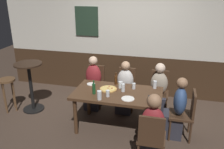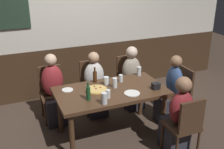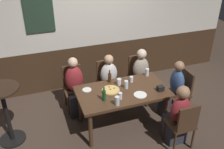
{
  "view_description": "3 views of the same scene",
  "coord_description": "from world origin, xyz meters",
  "px_view_note": "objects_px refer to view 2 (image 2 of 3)",
  "views": [
    {
      "loc": [
        0.84,
        -3.79,
        2.55
      ],
      "look_at": [
        -0.12,
        0.06,
        1.04
      ],
      "focal_mm": 38.36,
      "sensor_mm": 36.0,
      "label": 1
    },
    {
      "loc": [
        -1.36,
        -3.32,
        2.45
      ],
      "look_at": [
        0.01,
        -0.03,
        0.99
      ],
      "focal_mm": 44.58,
      "sensor_mm": 36.0,
      "label": 2
    },
    {
      "loc": [
        -1.42,
        -3.45,
        3.17
      ],
      "look_at": [
        -0.18,
        0.03,
        1.08
      ],
      "focal_mm": 41.44,
      "sensor_mm": 36.0,
      "label": 3
    }
  ],
  "objects_px": {
    "person_right_far": "(132,82)",
    "highball_clear": "(108,94)",
    "chair_right_near": "(185,124)",
    "person_right_near": "(178,120)",
    "pizza": "(96,89)",
    "plate_white_large": "(132,93)",
    "beer_glass_half": "(106,81)",
    "chair_left_far": "(52,90)",
    "pint_glass_pale": "(139,72)",
    "person_mid_far": "(95,89)",
    "tumbler_short": "(115,83)",
    "chair_mid_far": "(92,83)",
    "condiment_caddy": "(156,86)",
    "chair_head_east": "(179,91)",
    "chair_right_far": "(128,77)",
    "beer_bottle_brown": "(95,76)",
    "person_head_east": "(171,95)",
    "dining_table": "(111,95)",
    "pint_glass_amber": "(104,99)",
    "beer_bottle_green": "(88,93)",
    "tumbler_water": "(121,79)",
    "plate_white_small": "(67,90)",
    "person_left_far": "(54,95)"
  },
  "relations": [
    {
      "from": "chair_right_near",
      "to": "person_mid_far",
      "type": "xyz_separation_m",
      "value": [
        -0.69,
        1.53,
        -0.04
      ]
    },
    {
      "from": "pizza",
      "to": "plate_white_large",
      "type": "relative_size",
      "value": 1.41
    },
    {
      "from": "pint_glass_amber",
      "to": "beer_glass_half",
      "type": "height_order",
      "value": "pint_glass_amber"
    },
    {
      "from": "plate_white_large",
      "to": "beer_bottle_green",
      "type": "bearing_deg",
      "value": 174.45
    },
    {
      "from": "person_mid_far",
      "to": "pizza",
      "type": "bearing_deg",
      "value": -107.4
    },
    {
      "from": "chair_right_near",
      "to": "person_head_east",
      "type": "xyz_separation_m",
      "value": [
        0.35,
        0.85,
        -0.03
      ]
    },
    {
      "from": "chair_left_far",
      "to": "beer_bottle_green",
      "type": "relative_size",
      "value": 3.46
    },
    {
      "from": "dining_table",
      "to": "pint_glass_pale",
      "type": "xyz_separation_m",
      "value": [
        0.63,
        0.34,
        0.15
      ]
    },
    {
      "from": "beer_glass_half",
      "to": "person_right_far",
      "type": "bearing_deg",
      "value": 35.38
    },
    {
      "from": "chair_left_far",
      "to": "beer_glass_half",
      "type": "height_order",
      "value": "chair_left_far"
    },
    {
      "from": "chair_head_east",
      "to": "highball_clear",
      "type": "distance_m",
      "value": 1.38
    },
    {
      "from": "dining_table",
      "to": "plate_white_large",
      "type": "relative_size",
      "value": 7.13
    },
    {
      "from": "chair_mid_far",
      "to": "person_head_east",
      "type": "height_order",
      "value": "person_head_east"
    },
    {
      "from": "person_right_far",
      "to": "plate_white_small",
      "type": "height_order",
      "value": "person_right_far"
    },
    {
      "from": "beer_glass_half",
      "to": "beer_bottle_green",
      "type": "height_order",
      "value": "beer_bottle_green"
    },
    {
      "from": "beer_bottle_green",
      "to": "plate_white_small",
      "type": "xyz_separation_m",
      "value": [
        -0.19,
        0.39,
        -0.09
      ]
    },
    {
      "from": "chair_right_far",
      "to": "chair_mid_far",
      "type": "xyz_separation_m",
      "value": [
        -0.69,
        0.0,
        0.0
      ]
    },
    {
      "from": "dining_table",
      "to": "person_head_east",
      "type": "height_order",
      "value": "person_head_east"
    },
    {
      "from": "pint_glass_pale",
      "to": "pint_glass_amber",
      "type": "distance_m",
      "value": 1.1
    },
    {
      "from": "chair_left_far",
      "to": "chair_mid_far",
      "type": "bearing_deg",
      "value": 0.0
    },
    {
      "from": "chair_right_near",
      "to": "beer_glass_half",
      "type": "relative_size",
      "value": 7.17
    },
    {
      "from": "person_left_far",
      "to": "beer_glass_half",
      "type": "height_order",
      "value": "person_left_far"
    },
    {
      "from": "chair_left_far",
      "to": "beer_bottle_brown",
      "type": "xyz_separation_m",
      "value": [
        0.58,
        -0.49,
        0.34
      ]
    },
    {
      "from": "chair_right_far",
      "to": "person_right_far",
      "type": "distance_m",
      "value": 0.17
    },
    {
      "from": "person_right_far",
      "to": "highball_clear",
      "type": "bearing_deg",
      "value": -132.42
    },
    {
      "from": "dining_table",
      "to": "condiment_caddy",
      "type": "xyz_separation_m",
      "value": [
        0.61,
        -0.21,
        0.13
      ]
    },
    {
      "from": "chair_left_far",
      "to": "chair_head_east",
      "type": "relative_size",
      "value": 1.0
    },
    {
      "from": "chair_left_far",
      "to": "chair_mid_far",
      "type": "distance_m",
      "value": 0.69
    },
    {
      "from": "pint_glass_pale",
      "to": "chair_mid_far",
      "type": "bearing_deg",
      "value": 140.78
    },
    {
      "from": "pizza",
      "to": "beer_bottle_green",
      "type": "height_order",
      "value": "beer_bottle_green"
    },
    {
      "from": "chair_right_far",
      "to": "pint_glass_amber",
      "type": "xyz_separation_m",
      "value": [
        -0.92,
        -1.2,
        0.32
      ]
    },
    {
      "from": "chair_right_far",
      "to": "beer_bottle_green",
      "type": "bearing_deg",
      "value": -136.84
    },
    {
      "from": "chair_left_far",
      "to": "condiment_caddy",
      "type": "bearing_deg",
      "value": -39.11
    },
    {
      "from": "plate_white_large",
      "to": "person_left_far",
      "type": "bearing_deg",
      "value": 135.28
    },
    {
      "from": "chair_left_far",
      "to": "person_mid_far",
      "type": "relative_size",
      "value": 0.81
    },
    {
      "from": "chair_right_near",
      "to": "person_right_near",
      "type": "distance_m",
      "value": 0.16
    },
    {
      "from": "highball_clear",
      "to": "tumbler_short",
      "type": "xyz_separation_m",
      "value": [
        0.21,
        0.27,
        0.02
      ]
    },
    {
      "from": "beer_glass_half",
      "to": "tumbler_short",
      "type": "height_order",
      "value": "tumbler_short"
    },
    {
      "from": "person_right_far",
      "to": "highball_clear",
      "type": "distance_m",
      "value": 1.25
    },
    {
      "from": "person_right_near",
      "to": "person_head_east",
      "type": "distance_m",
      "value": 0.77
    },
    {
      "from": "chair_mid_far",
      "to": "person_head_east",
      "type": "distance_m",
      "value": 1.34
    },
    {
      "from": "chair_right_near",
      "to": "tumbler_water",
      "type": "relative_size",
      "value": 8.03
    },
    {
      "from": "person_head_east",
      "to": "person_left_far",
      "type": "bearing_deg",
      "value": 158.37
    },
    {
      "from": "chair_mid_far",
      "to": "tumbler_short",
      "type": "distance_m",
      "value": 0.86
    },
    {
      "from": "person_left_far",
      "to": "pint_glass_amber",
      "type": "xyz_separation_m",
      "value": [
        0.46,
        -1.04,
        0.33
      ]
    },
    {
      "from": "person_right_far",
      "to": "person_right_near",
      "type": "bearing_deg",
      "value": -90.0
    },
    {
      "from": "chair_right_far",
      "to": "pint_glass_amber",
      "type": "distance_m",
      "value": 1.55
    },
    {
      "from": "pint_glass_pale",
      "to": "beer_bottle_brown",
      "type": "distance_m",
      "value": 0.74
    },
    {
      "from": "chair_left_far",
      "to": "pint_glass_pale",
      "type": "height_order",
      "value": "pint_glass_pale"
    },
    {
      "from": "dining_table",
      "to": "tumbler_short",
      "type": "height_order",
      "value": "tumbler_short"
    }
  ]
}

